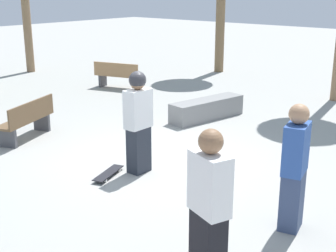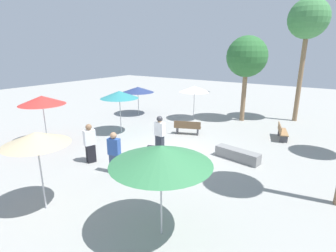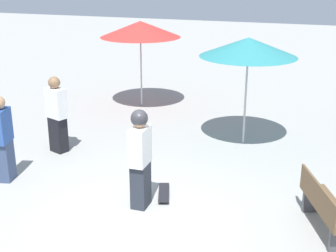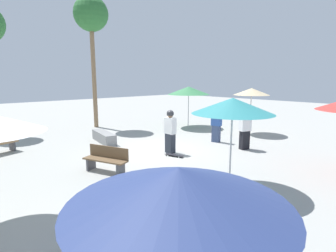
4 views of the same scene
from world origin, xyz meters
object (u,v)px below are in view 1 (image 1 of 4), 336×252
object	(u,v)px
skateboard	(108,173)
bystander_far	(294,168)
bench_far	(27,120)
bench_near	(118,75)
skater_main	(138,119)
concrete_ledge	(207,109)
bystander_watching	(209,207)

from	to	relation	value
skateboard	bystander_far	bearing A→B (deg)	78.28
skateboard	bench_far	bearing A→B (deg)	-114.58
skateboard	bench_far	xyz separation A→B (m)	(0.30, 2.90, 0.37)
skateboard	bystander_far	xyz separation A→B (m)	(0.40, -3.27, 0.83)
bench_near	bystander_far	bearing A→B (deg)	-46.29
skater_main	bystander_far	size ratio (longest dim) A/B	1.03
bystander_far	concrete_ledge	bearing A→B (deg)	34.32
skater_main	bystander_far	xyz separation A→B (m)	(-0.12, -3.01, -0.10)
skater_main	bystander_watching	size ratio (longest dim) A/B	1.02
skateboard	concrete_ledge	bearing A→B (deg)	173.16
skater_main	concrete_ledge	world-z (taller)	skater_main
concrete_ledge	bystander_watching	bearing A→B (deg)	-144.02
bystander_watching	bystander_far	xyz separation A→B (m)	(1.70, -0.18, -0.01)
skateboard	bystander_watching	bearing A→B (deg)	48.44
bystander_far	bystander_watching	bearing A→B (deg)	160.31
concrete_ledge	bench_far	xyz separation A→B (m)	(-3.84, 2.03, 0.18)
skateboard	bench_near	distance (m)	7.36
skater_main	bystander_watching	xyz separation A→B (m)	(-1.82, -2.83, -0.09)
bench_far	skateboard	bearing A→B (deg)	-117.78
bench_near	bystander_watching	distance (m)	10.54
bench_near	bystander_far	size ratio (longest dim) A/B	0.94
skater_main	concrete_ledge	size ratio (longest dim) A/B	0.85
bench_near	skater_main	bearing A→B (deg)	-57.40
bystander_watching	bench_near	bearing A→B (deg)	161.76
skater_main	concrete_ledge	xyz separation A→B (m)	(3.62, 1.12, -0.74)
skater_main	bystander_watching	world-z (taller)	skater_main
skater_main	skateboard	bearing A→B (deg)	-27.20
bench_near	bystander_watching	world-z (taller)	bystander_watching
skateboard	bystander_far	size ratio (longest dim) A/B	0.46
bench_far	bystander_far	size ratio (longest dim) A/B	0.93
skateboard	concrete_ledge	xyz separation A→B (m)	(4.14, 0.87, 0.19)
skateboard	concrete_ledge	world-z (taller)	concrete_ledge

